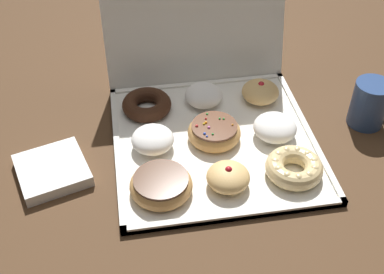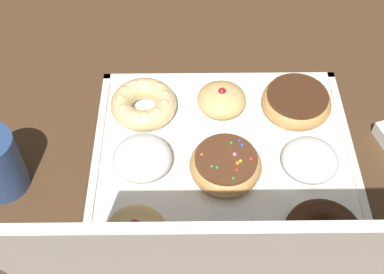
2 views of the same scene
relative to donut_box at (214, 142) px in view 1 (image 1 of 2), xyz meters
name	(u,v)px [view 1 (image 1 of 2)]	position (x,y,z in m)	size (l,w,h in m)	color
ground_plane	(214,144)	(0.00, 0.00, -0.01)	(3.00, 3.00, 0.00)	#4C331E
donut_box	(214,142)	(0.00, 0.00, 0.00)	(0.42, 0.42, 0.01)	white
box_lid_open	(195,6)	(0.00, 0.25, 0.18)	(0.42, 0.38, 0.01)	white
chocolate_frosted_donut_0	(161,185)	(-0.13, -0.12, 0.02)	(0.12, 0.12, 0.04)	tan
jelly_filled_donut_1	(228,177)	(0.00, -0.13, 0.03)	(0.08, 0.08, 0.05)	#E5B770
cruller_donut_2	(294,167)	(0.13, -0.12, 0.02)	(0.11, 0.11, 0.04)	#EACC8C
powdered_filled_donut_3	(153,141)	(-0.13, 0.00, 0.03)	(0.09, 0.09, 0.04)	white
sprinkle_donut_4	(216,132)	(0.00, 0.01, 0.02)	(0.11, 0.11, 0.04)	tan
powdered_filled_donut_5	(275,127)	(0.13, -0.01, 0.03)	(0.09, 0.09, 0.05)	white
chocolate_cake_ring_donut_6	(147,105)	(-0.13, 0.12, 0.02)	(0.11, 0.11, 0.03)	#381E11
powdered_filled_donut_7	(202,96)	(0.00, 0.13, 0.03)	(0.08, 0.08, 0.04)	white
jelly_filled_donut_8	(260,92)	(0.13, 0.12, 0.03)	(0.08, 0.08, 0.05)	#E5B770
coffee_mug	(371,103)	(0.34, 0.02, 0.05)	(0.10, 0.08, 0.10)	navy
napkin_stack	(52,170)	(-0.33, -0.04, 0.01)	(0.13, 0.13, 0.02)	white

